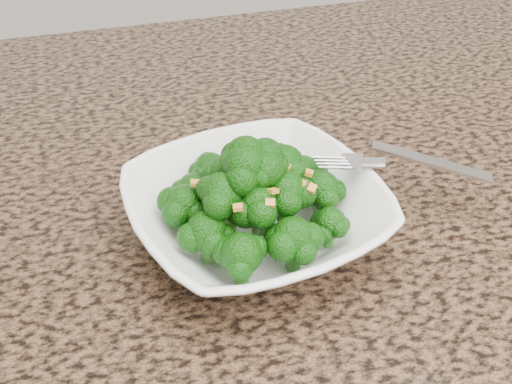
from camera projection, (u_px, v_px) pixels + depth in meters
name	position (u px, v px, depth m)	size (l,w,h in m)	color
granite_counter	(374.00, 240.00, 0.59)	(1.64, 1.04, 0.03)	brown
bowl	(256.00, 214.00, 0.55)	(0.21, 0.21, 0.05)	white
broccoli_pile	(256.00, 159.00, 0.52)	(0.19, 0.19, 0.06)	#104C08
garlic_topping	(256.00, 122.00, 0.50)	(0.11, 0.11, 0.01)	gold
fork	(377.00, 161.00, 0.56)	(0.18, 0.03, 0.01)	silver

